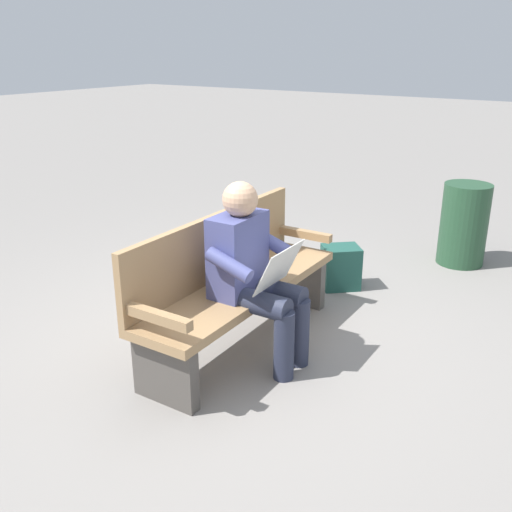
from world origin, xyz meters
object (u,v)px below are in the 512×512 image
Objects in this scene: backpack at (340,267)px; bench_near at (233,281)px; person_seated at (253,270)px; trash_bin at (464,224)px.

bench_near is at bearing -8.13° from backpack.
backpack is at bearing -179.31° from person_seated.
person_seated is (0.11, 0.24, 0.17)m from bench_near.
person_seated is at bearing 2.17° from backpack.
backpack is at bearing 170.39° from bench_near.
person_seated is 1.55× the size of trash_bin.
bench_near is 1.33m from backpack.
bench_near is 4.65× the size of backpack.
trash_bin reaches higher than backpack.
backpack is (-1.40, -0.05, -0.45)m from person_seated.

